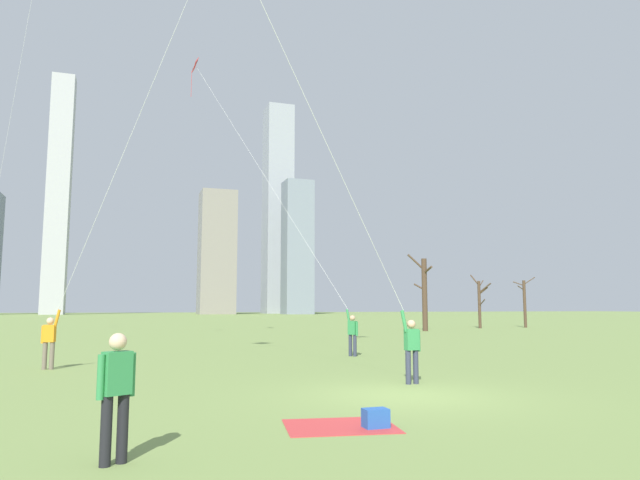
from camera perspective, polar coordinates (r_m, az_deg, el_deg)
The scene contains 13 objects.
ground_plane at distance 13.18m, azimuth 8.52°, elevation -15.15°, with size 400.00×400.00×0.00m, color #7A934C.
kite_flyer_midfield_right_blue at distance 19.38m, azimuth -21.51°, elevation 1.25°, with size 7.28×4.72×20.07m.
kite_flyer_foreground_right_red at distance 25.44m, azimuth -1.09°, elevation -1.90°, with size 5.47×15.37×18.08m.
kite_flyer_midfield_left_yellow at distance 13.97m, azimuth 3.06°, elevation 2.85°, with size 11.73×3.24×21.00m.
bystander_far_off_by_trees at distance 7.86m, azimuth -19.72°, elevation -13.97°, with size 0.46×0.34×1.62m.
picnic_spot at distance 9.76m, azimuth 4.06°, elevation -17.65°, with size 2.00×1.67×0.31m.
bare_tree_left_of_center at distance 55.00m, azimuth 15.68°, elevation -5.89°, with size 0.95×2.43×5.00m.
bare_tree_center at distance 47.65m, azimuth 10.39°, elevation -5.17°, with size 1.51×2.17×6.31m.
bare_tree_leftmost at distance 58.21m, azimuth 19.78°, elevation -5.88°, with size 2.19×0.92×4.84m.
skyline_squat_block at distance 166.52m, azimuth -24.68°, elevation 4.31°, with size 5.72×5.45×64.05m.
skyline_short_annex at distance 156.72m, azimuth -2.27°, elevation -0.70°, with size 7.68×7.04×36.69m.
skyline_mid_tower_right at distance 175.39m, azimuth -4.25°, elevation 3.15°, with size 8.03×8.96×63.88m.
skyline_tall_tower at distance 159.44m, azimuth -10.27°, elevation -1.23°, with size 9.58×9.65×33.78m.
Camera 1 is at (-5.84, -11.66, 1.95)m, focal length 32.01 mm.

